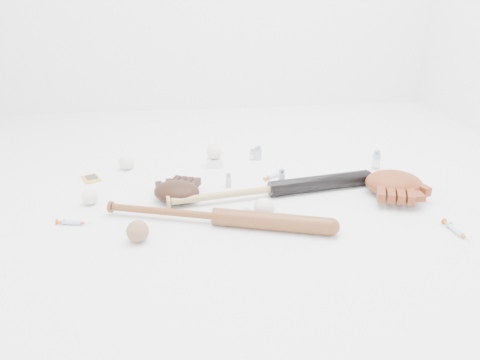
{
  "coord_description": "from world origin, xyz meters",
  "views": [
    {
      "loc": [
        -0.28,
        -1.76,
        0.86
      ],
      "look_at": [
        -0.04,
        0.07,
        0.06
      ],
      "focal_mm": 35.0,
      "sensor_mm": 36.0,
      "label": 1
    }
  ],
  "objects": [
    {
      "name": "baseball_upper",
      "position": [
        -0.54,
        0.41,
        0.04
      ],
      "size": [
        0.07,
        0.07,
        0.07
      ],
      "primitive_type": "sphere",
      "color": "white",
      "rests_on": "ground"
    },
    {
      "name": "glove_dark",
      "position": [
        -0.31,
        0.02,
        0.04
      ],
      "size": [
        0.3,
        0.3,
        0.08
      ],
      "primitive_type": null,
      "rotation": [
        0.0,
        0.0,
        -0.4
      ],
      "color": "black",
      "rests_on": "ground"
    },
    {
      "name": "vial_1",
      "position": [
        0.11,
        0.45,
        0.04
      ],
      "size": [
        0.03,
        0.03,
        0.07
      ],
      "primitive_type": "cylinder",
      "color": "#AAB3BB",
      "rests_on": "ground"
    },
    {
      "name": "vial_4",
      "position": [
        -0.08,
        0.13,
        0.03
      ],
      "size": [
        0.03,
        0.03,
        0.06
      ],
      "primitive_type": "cylinder",
      "color": "#AAB3BB",
      "rests_on": "ground"
    },
    {
      "name": "baseball_left",
      "position": [
        -0.66,
        0.04,
        0.03
      ],
      "size": [
        0.07,
        0.07,
        0.07
      ],
      "primitive_type": "sphere",
      "color": "white",
      "rests_on": "ground"
    },
    {
      "name": "baseball_aged",
      "position": [
        -0.45,
        -0.29,
        0.04
      ],
      "size": [
        0.08,
        0.08,
        0.08
      ],
      "primitive_type": "sphere",
      "color": "#8E6644",
      "rests_on": "ground"
    },
    {
      "name": "syringe_3",
      "position": [
        0.7,
        -0.38,
        0.01
      ],
      "size": [
        0.04,
        0.17,
        0.02
      ],
      "primitive_type": null,
      "rotation": [
        0.0,
        0.0,
        -1.48
      ],
      "color": "#ADBCC6",
      "rests_on": "ground"
    },
    {
      "name": "vial_5",
      "position": [
        0.08,
        0.45,
        0.03
      ],
      "size": [
        0.02,
        0.02,
        0.06
      ],
      "primitive_type": "cylinder",
      "color": "#AAB3BB",
      "rests_on": "ground"
    },
    {
      "name": "baseball_mid",
      "position": [
        0.03,
        -0.17,
        0.04
      ],
      "size": [
        0.08,
        0.08,
        0.08
      ],
      "primitive_type": "sphere",
      "color": "white",
      "rests_on": "ground"
    },
    {
      "name": "glove_tan",
      "position": [
        0.61,
        -0.04,
        0.05
      ],
      "size": [
        0.37,
        0.37,
        0.1
      ],
      "primitive_type": null,
      "rotation": [
        0.0,
        0.0,
        2.78
      ],
      "color": "maroon",
      "rests_on": "ground"
    },
    {
      "name": "trading_card",
      "position": [
        -0.7,
        0.3,
        0.0
      ],
      "size": [
        0.11,
        0.12,
        0.01
      ],
      "primitive_type": "cube",
      "rotation": [
        0.0,
        0.0,
        0.42
      ],
      "color": "gold",
      "rests_on": "ground"
    },
    {
      "name": "vial_2",
      "position": [
        0.16,
        0.11,
        0.04
      ],
      "size": [
        0.03,
        0.03,
        0.08
      ],
      "primitive_type": "cylinder",
      "color": "#AAB3BB",
      "rests_on": "ground"
    },
    {
      "name": "vial_0",
      "position": [
        0.1,
        0.45,
        0.03
      ],
      "size": [
        0.03,
        0.03,
        0.07
      ],
      "primitive_type": "cylinder",
      "color": "#AAB3BB",
      "rests_on": "ground"
    },
    {
      "name": "syringe_2",
      "position": [
        0.14,
        0.21,
        0.01
      ],
      "size": [
        0.13,
        0.1,
        0.02
      ],
      "primitive_type": null,
      "rotation": [
        0.0,
        0.0,
        0.61
      ],
      "color": "#ADBCC6",
      "rests_on": "ground"
    },
    {
      "name": "vial_3",
      "position": [
        0.66,
        0.25,
        0.05
      ],
      "size": [
        0.04,
        0.04,
        0.09
      ],
      "primitive_type": "cylinder",
      "color": "#AAB3BB",
      "rests_on": "ground"
    },
    {
      "name": "baseball_on_pedestal",
      "position": [
        -0.12,
        0.39,
        0.08
      ],
      "size": [
        0.08,
        0.08,
        0.08
      ],
      "primitive_type": "sphere",
      "color": "white",
      "rests_on": "pedestal"
    },
    {
      "name": "syringe_1",
      "position": [
        -0.01,
        -0.13,
        0.01
      ],
      "size": [
        0.1,
        0.12,
        0.02
      ],
      "primitive_type": null,
      "rotation": [
        0.0,
        0.0,
        2.24
      ],
      "color": "#ADBCC6",
      "rests_on": "ground"
    },
    {
      "name": "pedestal",
      "position": [
        -0.12,
        0.39,
        0.02
      ],
      "size": [
        0.07,
        0.07,
        0.04
      ],
      "primitive_type": "cube",
      "rotation": [
        0.0,
        0.0,
        0.02
      ],
      "color": "white",
      "rests_on": "ground"
    },
    {
      "name": "bat_wood",
      "position": [
        -0.16,
        -0.2,
        0.03
      ],
      "size": [
        0.88,
        0.35,
        0.07
      ],
      "primitive_type": null,
      "rotation": [
        0.0,
        0.0,
        -0.32
      ],
      "color": "brown",
      "rests_on": "ground"
    },
    {
      "name": "bat_dark",
      "position": [
        0.09,
        0.01,
        0.03
      ],
      "size": [
        0.94,
        0.21,
        0.07
      ],
      "primitive_type": null,
      "rotation": [
        0.0,
        0.0,
        0.15
      ],
      "color": "black",
      "rests_on": "ground"
    },
    {
      "name": "syringe_0",
      "position": [
        -0.7,
        -0.14,
        0.01
      ],
      "size": [
        0.15,
        0.06,
        0.02
      ],
      "primitive_type": null,
      "rotation": [
        0.0,
        0.0,
        -0.22
      ],
      "color": "#ADBCC6",
      "rests_on": "ground"
    }
  ]
}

